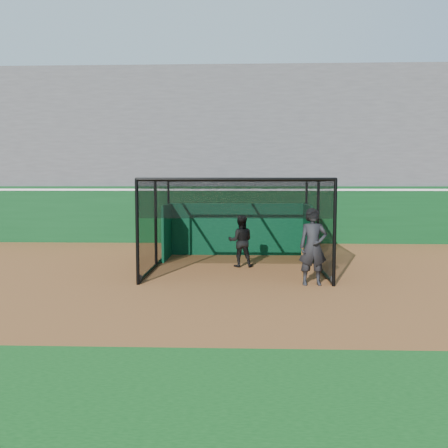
{
  "coord_description": "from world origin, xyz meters",
  "views": [
    {
      "loc": [
        1.26,
        -12.39,
        2.66
      ],
      "look_at": [
        0.74,
        2.0,
        1.4
      ],
      "focal_mm": 38.0,
      "sensor_mm": 36.0,
      "label": 1
    }
  ],
  "objects": [
    {
      "name": "grandstand",
      "position": [
        0.0,
        12.27,
        4.48
      ],
      "size": [
        50.0,
        7.85,
        8.95
      ],
      "color": "#4C4C4F",
      "rests_on": "ground"
    },
    {
      "name": "ground",
      "position": [
        0.0,
        0.0,
        0.0
      ],
      "size": [
        120.0,
        120.0,
        0.0
      ],
      "primitive_type": "plane",
      "color": "brown",
      "rests_on": "ground"
    },
    {
      "name": "outfield_wall",
      "position": [
        0.0,
        8.5,
        1.29
      ],
      "size": [
        50.0,
        0.5,
        2.5
      ],
      "color": "#0A3815",
      "rests_on": "ground"
    },
    {
      "name": "batter",
      "position": [
        1.25,
        2.49,
        0.82
      ],
      "size": [
        0.81,
        0.64,
        1.63
      ],
      "primitive_type": "imported",
      "rotation": [
        0.0,
        0.0,
        3.17
      ],
      "color": "black",
      "rests_on": "ground"
    },
    {
      "name": "on_deck_player",
      "position": [
        3.13,
        -0.15,
        1.0
      ],
      "size": [
        0.77,
        0.54,
        2.01
      ],
      "color": "black",
      "rests_on": "ground"
    },
    {
      "name": "batting_cage",
      "position": [
        1.11,
        2.4,
        1.37
      ],
      "size": [
        5.17,
        5.41,
        2.74
      ],
      "color": "black",
      "rests_on": "ground"
    }
  ]
}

